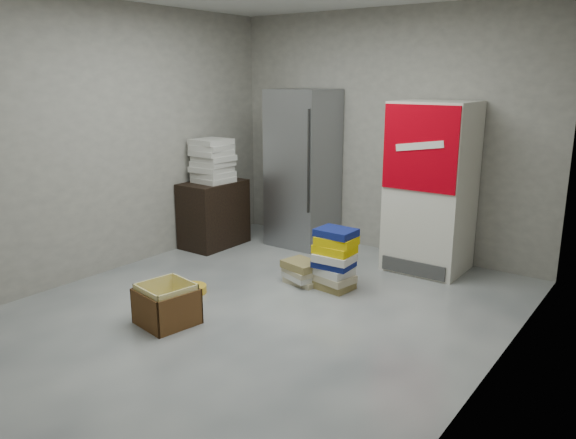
# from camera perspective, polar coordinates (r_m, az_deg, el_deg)

# --- Properties ---
(ground) EXTENTS (5.00, 5.00, 0.00)m
(ground) POSITION_cam_1_polar(r_m,az_deg,el_deg) (5.01, -3.99, -9.76)
(ground) COLOR #B6B7B2
(ground) RESTS_ON ground
(room_shell) EXTENTS (4.04, 5.04, 2.82)m
(room_shell) POSITION_cam_1_polar(r_m,az_deg,el_deg) (4.58, -4.38, 11.23)
(room_shell) COLOR #A49F93
(room_shell) RESTS_ON ground
(steel_fridge) EXTENTS (0.70, 0.72, 1.90)m
(steel_fridge) POSITION_cam_1_polar(r_m,az_deg,el_deg) (6.90, 1.55, 5.22)
(steel_fridge) COLOR gray
(steel_fridge) RESTS_ON ground
(coke_cooler) EXTENTS (0.80, 0.73, 1.80)m
(coke_cooler) POSITION_cam_1_polar(r_m,az_deg,el_deg) (6.14, 14.31, 3.19)
(coke_cooler) COLOR silver
(coke_cooler) RESTS_ON ground
(wood_shelf) EXTENTS (0.50, 0.80, 0.80)m
(wood_shelf) POSITION_cam_1_polar(r_m,az_deg,el_deg) (6.97, -7.54, 0.58)
(wood_shelf) COLOR black
(wood_shelf) RESTS_ON ground
(supply_box_stack) EXTENTS (0.45, 0.44, 0.52)m
(supply_box_stack) POSITION_cam_1_polar(r_m,az_deg,el_deg) (6.84, -7.69, 5.94)
(supply_box_stack) COLOR silver
(supply_box_stack) RESTS_ON wood_shelf
(phonebook_stack_main) EXTENTS (0.43, 0.35, 0.61)m
(phonebook_stack_main) POSITION_cam_1_polar(r_m,az_deg,el_deg) (5.52, 4.74, -4.05)
(phonebook_stack_main) COLOR olive
(phonebook_stack_main) RESTS_ON ground
(phonebook_stack_side) EXTENTS (0.43, 0.38, 0.24)m
(phonebook_stack_side) POSITION_cam_1_polar(r_m,az_deg,el_deg) (5.71, 1.46, -5.36)
(phonebook_stack_side) COLOR tan
(phonebook_stack_side) RESTS_ON ground
(cardboard_box) EXTENTS (0.50, 0.50, 0.35)m
(cardboard_box) POSITION_cam_1_polar(r_m,az_deg,el_deg) (4.92, -12.20, -8.70)
(cardboard_box) COLOR yellow
(cardboard_box) RESTS_ON ground
(bucket_lid) EXTENTS (0.31, 0.31, 0.07)m
(bucket_lid) POSITION_cam_1_polar(r_m,az_deg,el_deg) (5.57, -9.68, -6.99)
(bucket_lid) COLOR yellow
(bucket_lid) RESTS_ON ground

